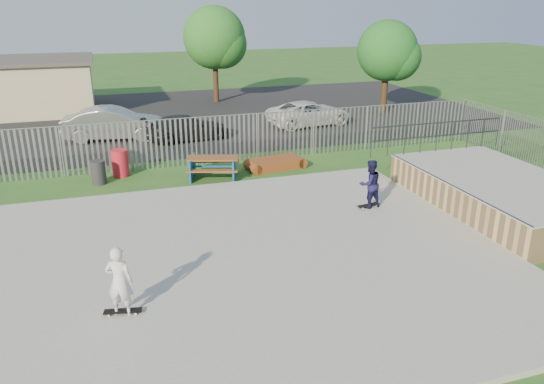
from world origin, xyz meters
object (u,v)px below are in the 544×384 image
object	(u,v)px
funbox	(275,164)
skater_white	(119,281)
trash_bin_grey	(98,172)
car_dark	(187,128)
picnic_table	(213,167)
tree_mid	(214,38)
tree_right	(387,51)
car_white	(309,113)
car_silver	(114,124)
trash_bin_red	(120,163)
skater_navy	(370,184)

from	to	relation	value
funbox	skater_white	size ratio (longest dim) A/B	1.37
trash_bin_grey	car_dark	size ratio (longest dim) A/B	0.21
picnic_table	tree_mid	distance (m)	16.48
skater_white	tree_right	bearing A→B (deg)	-110.51
picnic_table	funbox	distance (m)	2.68
car_white	trash_bin_grey	bearing A→B (deg)	112.24
car_silver	car_white	world-z (taller)	car_silver
picnic_table	tree_mid	xyz separation A→B (m)	(3.52, 15.66, 3.75)
picnic_table	car_white	bearing A→B (deg)	63.47
tree_mid	tree_right	distance (m)	11.07
funbox	trash_bin_red	distance (m)	6.13
picnic_table	funbox	world-z (taller)	picnic_table
trash_bin_red	tree_mid	world-z (taller)	tree_mid
car_silver	skater_navy	bearing A→B (deg)	-138.99
picnic_table	trash_bin_red	bearing A→B (deg)	176.01
picnic_table	tree_right	xyz separation A→B (m)	(12.41, 9.08, 3.23)
picnic_table	trash_bin_red	xyz separation A→B (m)	(-3.40, 1.30, 0.11)
tree_mid	skater_white	world-z (taller)	tree_mid
trash_bin_grey	picnic_table	bearing A→B (deg)	-8.05
trash_bin_grey	tree_mid	bearing A→B (deg)	62.80
car_white	skater_navy	xyz separation A→B (m)	(-2.78, -12.22, 0.27)
trash_bin_red	car_dark	bearing A→B (deg)	54.78
tree_right	skater_white	bearing A→B (deg)	-132.11
trash_bin_red	tree_right	world-z (taller)	tree_right
car_dark	skater_navy	bearing A→B (deg)	-167.88
car_dark	car_white	size ratio (longest dim) A/B	0.88
funbox	trash_bin_red	size ratio (longest dim) A/B	2.07
skater_navy	tree_right	bearing A→B (deg)	-129.21
picnic_table	funbox	xyz separation A→B (m)	(2.65, 0.37, -0.21)
trash_bin_red	car_dark	world-z (taller)	car_dark
car_white	tree_mid	xyz separation A→B (m)	(-3.35, 8.40, 3.49)
trash_bin_grey	funbox	bearing A→B (deg)	-1.92
funbox	tree_mid	xyz separation A→B (m)	(0.87, 15.29, 3.96)
car_white	tree_right	xyz separation A→B (m)	(5.54, 1.83, 2.98)
picnic_table	skater_navy	xyz separation A→B (m)	(4.08, -4.96, 0.53)
trash_bin_grey	tree_right	bearing A→B (deg)	27.03
tree_right	car_silver	bearing A→B (deg)	-173.27
car_white	car_dark	bearing A→B (deg)	90.95
tree_mid	tree_right	xyz separation A→B (m)	(8.89, -6.57, -0.51)
car_dark	skater_navy	xyz separation A→B (m)	(4.10, -11.04, 0.32)
skater_navy	picnic_table	bearing A→B (deg)	-59.09
car_silver	tree_mid	distance (m)	11.40
picnic_table	skater_white	size ratio (longest dim) A/B	1.46
car_white	tree_right	bearing A→B (deg)	-80.50
funbox	skater_navy	size ratio (longest dim) A/B	1.37
tree_right	picnic_table	bearing A→B (deg)	-143.80
trash_bin_red	skater_navy	bearing A→B (deg)	-39.92
trash_bin_red	skater_white	size ratio (longest dim) A/B	0.66
funbox	picnic_table	bearing A→B (deg)	179.85
trash_bin_red	car_white	world-z (taller)	car_white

